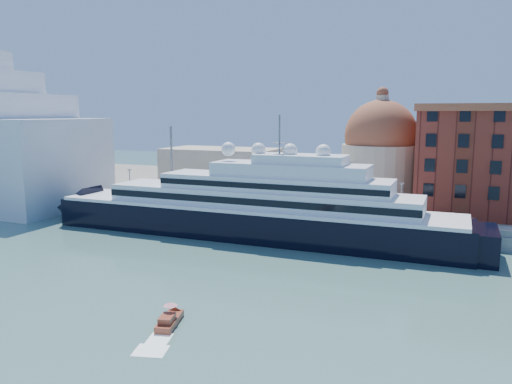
% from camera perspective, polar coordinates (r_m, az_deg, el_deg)
% --- Properties ---
extents(ground, '(400.00, 400.00, 0.00)m').
position_cam_1_polar(ground, '(77.48, -9.62, -8.65)').
color(ground, '#335851').
rests_on(ground, ground).
extents(quay, '(180.00, 10.00, 2.50)m').
position_cam_1_polar(quay, '(106.56, 0.03, -2.96)').
color(quay, gray).
rests_on(quay, ground).
extents(land, '(260.00, 72.00, 2.00)m').
position_cam_1_polar(land, '(144.79, 6.16, 0.07)').
color(land, slate).
rests_on(land, ground).
extents(quay_fence, '(180.00, 0.10, 1.20)m').
position_cam_1_polar(quay_fence, '(102.12, -0.93, -2.43)').
color(quay_fence, slate).
rests_on(quay_fence, quay).
extents(superyacht, '(90.20, 12.50, 26.96)m').
position_cam_1_polar(superyacht, '(95.82, -2.23, -2.25)').
color(superyacht, black).
rests_on(superyacht, ground).
extents(service_barge, '(13.20, 5.88, 2.87)m').
position_cam_1_polar(service_barge, '(126.87, -25.74, -2.13)').
color(service_barge, white).
rests_on(service_barge, ground).
extents(water_taxi, '(3.09, 5.66, 2.55)m').
position_cam_1_polar(water_taxi, '(57.91, -9.89, -14.21)').
color(water_taxi, maroon).
rests_on(water_taxi, ground).
extents(church, '(66.00, 18.00, 25.50)m').
position_cam_1_polar(church, '(125.31, 6.85, 3.24)').
color(church, beige).
rests_on(church, land).
extents(lamp_posts, '(120.80, 2.40, 18.00)m').
position_cam_1_polar(lamp_posts, '(108.98, -6.50, 1.83)').
color(lamp_posts, slate).
rests_on(lamp_posts, quay).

